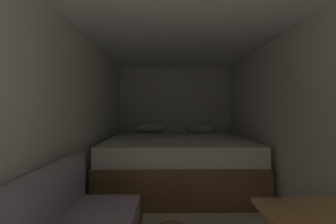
# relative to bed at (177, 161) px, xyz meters

# --- Properties ---
(wall_back) EXTENTS (2.40, 0.05, 2.10)m
(wall_back) POSITION_rel_bed_xyz_m (0.00, 1.07, 0.66)
(wall_back) COLOR silver
(wall_back) RESTS_ON ground
(wall_left) EXTENTS (0.05, 5.04, 2.10)m
(wall_left) POSITION_rel_bed_xyz_m (-1.17, -1.47, 0.66)
(wall_left) COLOR silver
(wall_left) RESTS_ON ground
(wall_right) EXTENTS (0.05, 5.04, 2.10)m
(wall_right) POSITION_rel_bed_xyz_m (1.17, -1.47, 0.66)
(wall_right) COLOR silver
(wall_right) RESTS_ON ground
(ceiling_slab) EXTENTS (2.40, 5.04, 0.05)m
(ceiling_slab) POSITION_rel_bed_xyz_m (0.00, -1.47, 1.74)
(ceiling_slab) COLOR white
(ceiling_slab) RESTS_ON wall_left
(bed) EXTENTS (2.18, 2.02, 0.94)m
(bed) POSITION_rel_bed_xyz_m (0.00, 0.00, 0.00)
(bed) COLOR brown
(bed) RESTS_ON ground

